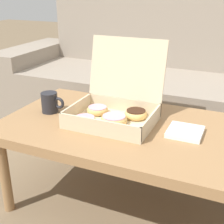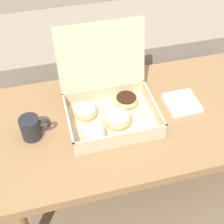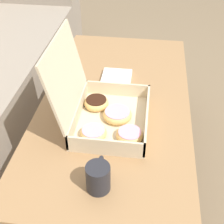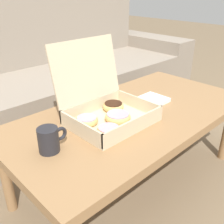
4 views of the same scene
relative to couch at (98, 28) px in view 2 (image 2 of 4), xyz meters
The scene contains 6 objects.
ground_plane 0.84m from the couch, 90.00° to the right, with size 12.00×12.00×0.00m, color #756047.
couch is the anchor object (origin of this frame).
coffee_table 0.86m from the couch, 90.00° to the right, with size 1.19×0.61×0.40m.
pastry_box 0.85m from the couch, 99.99° to the right, with size 0.34×0.33×0.33m.
coffee_mug 0.98m from the couch, 117.16° to the right, with size 0.11×0.07×0.09m.
napkin_stack 0.86m from the couch, 79.15° to the right, with size 0.13×0.13×0.02m.
Camera 2 is at (-0.35, -0.89, 1.29)m, focal length 50.00 mm.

